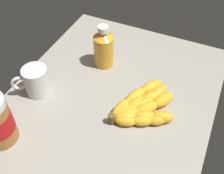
{
  "coord_description": "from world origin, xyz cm",
  "views": [
    {
      "loc": [
        -44.18,
        -23.05,
        61.97
      ],
      "look_at": [
        4.61,
        -0.82,
        5.65
      ],
      "focal_mm": 43.68,
      "sensor_mm": 36.0,
      "label": 1
    }
  ],
  "objects": [
    {
      "name": "ground_plane",
      "position": [
        0.0,
        0.0,
        -2.23
      ],
      "size": [
        86.43,
        60.13,
        4.47
      ],
      "primitive_type": "cube",
      "color": "gray"
    },
    {
      "name": "coffee_mug",
      "position": [
        -1.66,
        21.21,
        4.58
      ],
      "size": [
        8.92,
        9.73,
        9.12
      ],
      "color": "silver",
      "rests_on": "ground_plane"
    },
    {
      "name": "banana_bunch",
      "position": [
        4.3,
        -10.06,
        1.73
      ],
      "size": [
        21.55,
        17.66,
        3.62
      ],
      "color": "gold",
      "rests_on": "ground_plane"
    },
    {
      "name": "honey_bottle",
      "position": [
        18.5,
        8.51,
        6.79
      ],
      "size": [
        6.58,
        6.58,
        14.93
      ],
      "color": "orange",
      "rests_on": "ground_plane"
    }
  ]
}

